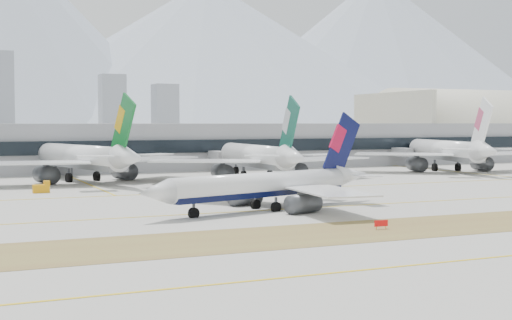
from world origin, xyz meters
name	(u,v)px	position (x,y,z in m)	size (l,w,h in m)	color
ground	(314,204)	(0.00, 0.00, 0.00)	(3000.00, 3000.00, 0.00)	#A19E97
taxiing_airliner	(269,186)	(-11.25, -4.47, 4.22)	(50.90, 43.32, 17.50)	white
widebody_eva	(84,159)	(-30.14, 68.55, 5.99)	(61.45, 61.25, 22.54)	white
widebody_cathay	(258,158)	(13.89, 57.08, 5.87)	(61.83, 60.58, 22.08)	white
widebody_china_air	(448,152)	(82.05, 63.32, 6.08)	(62.12, 62.01, 22.87)	white
terminal	(150,146)	(0.00, 114.84, 7.50)	(280.00, 43.10, 15.00)	gray
hangar	(475,156)	(154.56, 135.00, 0.14)	(91.00, 60.00, 60.00)	beige
hold_sign_left	(381,223)	(-6.36, -32.00, 0.88)	(2.20, 0.15, 1.35)	red
gse_b	(42,188)	(-43.97, 42.86, 1.05)	(3.55, 2.00, 2.60)	orange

